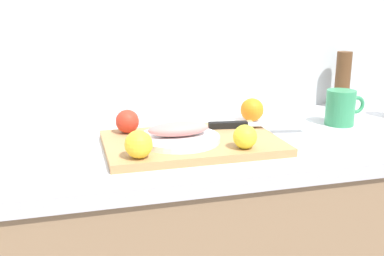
# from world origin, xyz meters

# --- Properties ---
(back_wall) EXTENTS (3.20, 0.05, 2.50)m
(back_wall) POSITION_xyz_m (0.00, 0.33, 1.25)
(back_wall) COLOR silver
(back_wall) RESTS_ON ground_plane
(cutting_board) EXTENTS (0.45, 0.30, 0.02)m
(cutting_board) POSITION_xyz_m (0.09, -0.06, 0.91)
(cutting_board) COLOR tan
(cutting_board) RESTS_ON kitchen_counter
(white_plate) EXTENTS (0.21, 0.21, 0.01)m
(white_plate) POSITION_xyz_m (0.05, -0.07, 0.93)
(white_plate) COLOR white
(white_plate) RESTS_ON cutting_board
(fish_fillet) EXTENTS (0.16, 0.07, 0.04)m
(fish_fillet) POSITION_xyz_m (0.05, -0.07, 0.95)
(fish_fillet) COLOR tan
(fish_fillet) RESTS_ON white_plate
(chef_knife) EXTENTS (0.29, 0.07, 0.02)m
(chef_knife) POSITION_xyz_m (0.26, 0.01, 0.93)
(chef_knife) COLOR silver
(chef_knife) RESTS_ON cutting_board
(lemon_0) EXTENTS (0.06, 0.06, 0.06)m
(lemon_0) POSITION_xyz_m (-0.07, -0.17, 0.95)
(lemon_0) COLOR yellow
(lemon_0) RESTS_ON cutting_board
(lemon_1) EXTENTS (0.06, 0.06, 0.06)m
(lemon_1) POSITION_xyz_m (0.19, -0.17, 0.95)
(lemon_1) COLOR yellow
(lemon_1) RESTS_ON cutting_board
(tomato_0) EXTENTS (0.06, 0.06, 0.06)m
(tomato_0) POSITION_xyz_m (-0.07, 0.04, 0.95)
(tomato_0) COLOR red
(tomato_0) RESTS_ON cutting_board
(coffee_mug_1) EXTENTS (0.13, 0.09, 0.11)m
(coffee_mug_1) POSITION_xyz_m (0.58, 0.03, 0.95)
(coffee_mug_1) COLOR #338C59
(coffee_mug_1) RESTS_ON kitchen_counter
(orange_2) EXTENTS (0.07, 0.07, 0.07)m
(orange_2) POSITION_xyz_m (0.34, 0.14, 0.94)
(orange_2) COLOR orange
(orange_2) RESTS_ON kitchen_counter
(pepper_mill) EXTENTS (0.05, 0.05, 0.20)m
(pepper_mill) POSITION_xyz_m (0.71, 0.23, 1.00)
(pepper_mill) COLOR brown
(pepper_mill) RESTS_ON kitchen_counter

